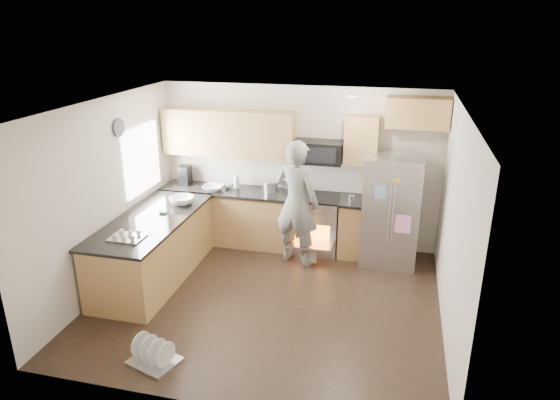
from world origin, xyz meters
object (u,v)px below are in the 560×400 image
(refrigerator, at_px, (391,211))
(dish_rack, at_px, (154,356))
(person, at_px, (297,203))
(stove_range, at_px, (316,211))

(refrigerator, relative_size, dish_rack, 2.76)
(refrigerator, bearing_deg, person, -165.33)
(person, height_order, dish_rack, person)
(stove_range, relative_size, refrigerator, 1.06)
(person, bearing_deg, stove_range, -96.29)
(person, xyz_separation_m, dish_rack, (-1.02, -2.73, -0.88))
(stove_range, distance_m, dish_rack, 3.50)
(refrigerator, distance_m, dish_rack, 3.97)
(refrigerator, relative_size, person, 0.87)
(dish_rack, bearing_deg, refrigerator, 52.05)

